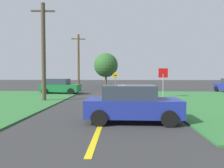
# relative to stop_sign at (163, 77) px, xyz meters

# --- Properties ---
(ground_plane) EXTENTS (120.00, 120.00, 0.00)m
(ground_plane) POSITION_rel_stop_sign_xyz_m (-4.59, 0.63, -1.86)
(ground_plane) COLOR #333333
(lane_stripe_center) EXTENTS (0.20, 14.00, 0.01)m
(lane_stripe_center) POSITION_rel_stop_sign_xyz_m (-4.59, -7.37, -1.85)
(lane_stripe_center) COLOR yellow
(lane_stripe_center) RESTS_ON ground
(stop_sign) EXTENTS (0.81, 0.07, 2.61)m
(stop_sign) POSITION_rel_stop_sign_xyz_m (0.00, 0.00, 0.00)
(stop_sign) COLOR #9EA0A8
(stop_sign) RESTS_ON ground
(car_behind_on_main_road) EXTENTS (4.13, 2.08, 1.62)m
(car_behind_on_main_road) POSITION_rel_stop_sign_xyz_m (-3.25, -10.01, -1.05)
(car_behind_on_main_road) COLOR navy
(car_behind_on_main_road) RESTS_ON ground
(parked_car_near_building) EXTENTS (4.17, 2.24, 1.62)m
(parked_car_near_building) POSITION_rel_stop_sign_xyz_m (-10.10, 3.61, -1.06)
(parked_car_near_building) COLOR #196B33
(parked_car_near_building) RESTS_ON ground
(utility_pole_near) EXTENTS (1.80, 0.32, 7.52)m
(utility_pole_near) POSITION_rel_stop_sign_xyz_m (-9.66, -2.67, 2.00)
(utility_pole_near) COLOR #4D4030
(utility_pole_near) RESTS_ON ground
(utility_pole_mid) EXTENTS (1.79, 0.48, 7.23)m
(utility_pole_mid) POSITION_rel_stop_sign_xyz_m (-9.16, 9.27, 1.90)
(utility_pole_mid) COLOR brown
(utility_pole_mid) RESTS_ON ground
(direction_sign) EXTENTS (0.89, 0.20, 2.39)m
(direction_sign) POSITION_rel_stop_sign_xyz_m (-4.39, 9.28, -0.37)
(direction_sign) COLOR slate
(direction_sign) RESTS_ON ground
(oak_tree_left) EXTENTS (4.17, 4.17, 5.74)m
(oak_tree_left) POSITION_rel_stop_sign_xyz_m (-6.22, 19.28, 1.79)
(oak_tree_left) COLOR brown
(oak_tree_left) RESTS_ON ground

